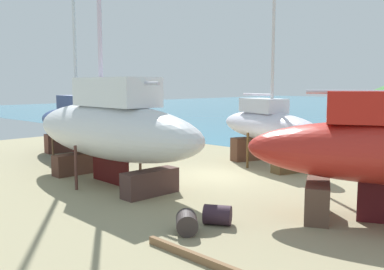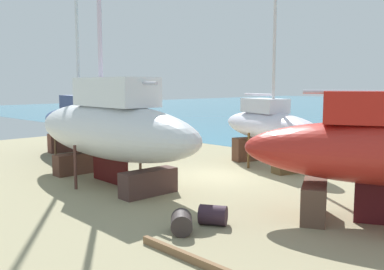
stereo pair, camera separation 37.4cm
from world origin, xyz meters
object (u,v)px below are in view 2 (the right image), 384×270
Objects in this scene: barrel_blue_faded at (182,223)px; sailboat_large_starboard at (83,121)px; barrel_tipped_center at (213,215)px; barrel_rust_mid at (62,138)px; sailboat_small_center at (110,128)px; worker at (326,142)px; sailboat_mid_port at (268,127)px; barrel_tipped_left at (176,146)px.

sailboat_large_starboard is at bearing 159.55° from barrel_blue_faded.
barrel_rust_mid is (-19.05, 5.50, 0.09)m from barrel_tipped_center.
worker is at bearing -102.88° from sailboat_small_center.
sailboat_large_starboard is 13.82m from barrel_tipped_center.
barrel_blue_faded is (-0.16, -1.13, 0.01)m from barrel_tipped_center.
worker is (3.37, 12.18, -1.45)m from sailboat_small_center.
barrel_tipped_center is (13.19, -3.73, -1.76)m from sailboat_large_starboard.
worker is 13.55m from barrel_tipped_center.
sailboat_small_center is at bearing -87.88° from sailboat_mid_port.
barrel_blue_faded is at bearing -42.67° from barrel_tipped_left.
barrel_rust_mid is (-18.89, 6.63, 0.09)m from barrel_blue_faded.
barrel_tipped_center is 19.83m from barrel_rust_mid.
barrel_tipped_center is 1.03× the size of barrel_rust_mid.
barrel_tipped_center is (6.59, -0.97, -2.04)m from sailboat_small_center.
barrel_blue_faded is 1.06× the size of barrel_rust_mid.
sailboat_large_starboard is 7.16m from sailboat_small_center.
sailboat_mid_port is at bearing 6.86° from barrel_tipped_left.
worker is at bearing 103.72° from barrel_tipped_center.
barrel_blue_faded is at bearing -48.01° from sailboat_mid_port.
barrel_blue_faded is at bearing -19.34° from barrel_rust_mid.
sailboat_mid_port is 9.73m from barrel_tipped_center.
sailboat_small_center is 13.40m from barrel_rust_mid.
barrel_tipped_left is at bearing -118.69° from sailboat_large_starboard.
barrel_rust_mid is at bearing -164.82° from barrel_tipped_left.
barrel_tipped_left is (3.18, 4.22, -1.59)m from sailboat_large_starboard.
barrel_tipped_center is 0.97× the size of barrel_blue_faded.
sailboat_large_starboard is 13.77m from worker.
barrel_tipped_left is at bearing 141.54° from barrel_tipped_center.
barrel_tipped_left is (-3.43, 6.98, -1.87)m from sailboat_small_center.
barrel_tipped_left is at bearing -61.25° from sailboat_small_center.
sailboat_small_center is at bearing 165.63° from sailboat_large_starboard.
barrel_blue_faded is 20.02m from barrel_rust_mid.
worker is 17.59m from barrel_rust_mid.
barrel_tipped_center is (3.21, -13.15, -0.59)m from worker.
sailboat_large_starboard reaches higher than sailboat_mid_port.
sailboat_small_center is at bearing -41.37° from worker.
sailboat_large_starboard is at bearing -16.83° from barrel_rust_mid.
sailboat_large_starboard is at bearing -20.05° from sailboat_small_center.
sailboat_large_starboard is at bearing -131.34° from sailboat_mid_port.
barrel_blue_faded is (6.43, -2.10, -2.04)m from sailboat_small_center.
barrel_blue_faded is at bearing 164.51° from sailboat_small_center.
sailboat_small_center is at bearing -19.97° from barrel_rust_mid.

